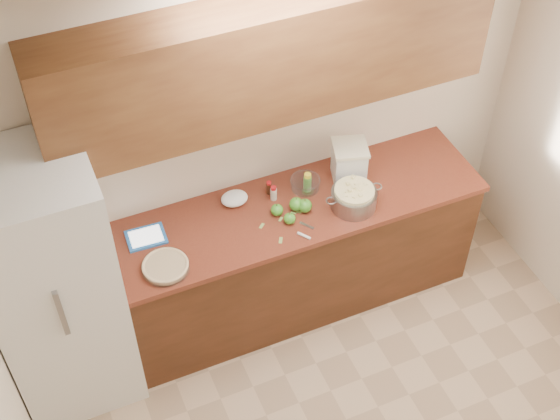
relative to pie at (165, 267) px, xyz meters
name	(u,v)px	position (x,y,z in m)	size (l,w,h in m)	color
room_shell	(406,360)	(0.81, -1.30, 0.36)	(3.60, 3.60, 3.60)	tan
counter_run	(282,258)	(0.81, 0.18, -0.48)	(2.64, 0.68, 0.92)	#512816
upper_cabinets	(271,59)	(0.81, 0.33, 1.01)	(2.60, 0.34, 0.70)	brown
fridge	(55,287)	(-0.63, 0.14, -0.04)	(0.70, 0.70, 1.80)	white
pie	(165,267)	(0.00, 0.00, 0.00)	(0.28, 0.28, 0.05)	silver
colander	(354,198)	(1.24, 0.03, 0.05)	(0.39, 0.29, 0.14)	gray
flour_canister	(349,162)	(1.33, 0.28, 0.11)	(0.27, 0.27, 0.27)	silver
tablet	(146,237)	(-0.04, 0.28, -0.02)	(0.24, 0.19, 0.02)	blue
paring_knife	(304,234)	(0.85, -0.07, -0.02)	(0.12, 0.17, 0.02)	gray
lemon_bottle	(307,183)	(1.03, 0.28, 0.04)	(0.05, 0.05, 0.14)	#4C8C38
cinnamon_shaker	(274,193)	(0.80, 0.29, 0.03)	(0.04, 0.04, 0.10)	beige
vanilla_bottle	(269,188)	(0.80, 0.35, 0.02)	(0.03, 0.03, 0.10)	black
mixing_bowl	(305,183)	(1.03, 0.30, 0.02)	(0.20, 0.20, 0.07)	silver
paper_towel	(234,198)	(0.57, 0.35, 0.01)	(0.17, 0.14, 0.07)	white
apple_left	(277,210)	(0.77, 0.15, 0.02)	(0.08, 0.08, 0.09)	#429327
apple_center	(296,204)	(0.90, 0.15, 0.02)	(0.09, 0.09, 0.10)	#429327
apple_front	(290,219)	(0.81, 0.06, 0.01)	(0.07, 0.07, 0.09)	#429327
apple_extra	(305,206)	(0.94, 0.11, 0.02)	(0.09, 0.09, 0.10)	#429327
peel_a	(281,219)	(0.77, 0.10, -0.02)	(0.04, 0.02, 0.00)	#88A550
peel_b	(281,240)	(0.71, -0.06, -0.02)	(0.05, 0.02, 0.00)	#88A550
peel_c	(299,212)	(0.90, 0.11, -0.02)	(0.03, 0.01, 0.00)	#88A550
peel_d	(262,226)	(0.65, 0.10, -0.02)	(0.05, 0.02, 0.00)	#88A550
peel_e	(294,213)	(0.87, 0.12, -0.02)	(0.03, 0.01, 0.00)	#88A550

